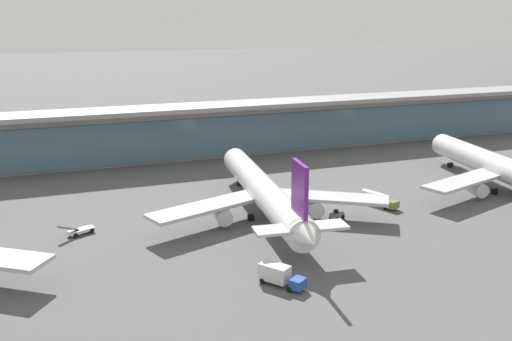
# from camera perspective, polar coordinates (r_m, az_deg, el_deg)

# --- Properties ---
(ground_plane) EXTENTS (1200.00, 1200.00, 0.00)m
(ground_plane) POSITION_cam_1_polar(r_m,az_deg,el_deg) (110.21, 2.86, -5.82)
(ground_plane) COLOR #515154
(airliner_centre_stand) EXTENTS (48.08, 62.92, 16.75)m
(airliner_centre_stand) POSITION_cam_1_polar(r_m,az_deg,el_deg) (115.08, 0.80, -2.12)
(airliner_centre_stand) COLOR white
(airliner_centre_stand) RESTS_ON ground
(airliner_right_stand) EXTENTS (47.90, 62.83, 16.75)m
(airliner_right_stand) POSITION_cam_1_polar(r_m,az_deg,el_deg) (143.63, 23.33, 0.11)
(airliner_right_stand) COLOR white
(airliner_right_stand) RESTS_ON ground
(service_truck_near_nose_olive) EXTENTS (5.07, 8.85, 2.95)m
(service_truck_near_nose_olive) POSITION_cam_1_polar(r_m,az_deg,el_deg) (125.63, 11.97, -2.68)
(service_truck_near_nose_olive) COLOR olive
(service_truck_near_nose_olive) RESTS_ON ground
(service_truck_under_wing_white) EXTENTS (6.74, 4.10, 2.70)m
(service_truck_under_wing_white) POSITION_cam_1_polar(r_m,az_deg,el_deg) (112.03, -16.99, -5.70)
(service_truck_under_wing_white) COLOR silver
(service_truck_under_wing_white) RESTS_ON ground
(service_truck_on_taxiway_blue) EXTENTS (6.00, 7.33, 3.10)m
(service_truck_on_taxiway_blue) POSITION_cam_1_polar(r_m,az_deg,el_deg) (87.77, 2.29, -10.26)
(service_truck_on_taxiway_blue) COLOR #234C9E
(service_truck_on_taxiway_blue) RESTS_ON ground
(service_truck_at_far_stand_grey) EXTENTS (3.28, 2.61, 2.05)m
(service_truck_at_far_stand_grey) POSITION_cam_1_polar(r_m,az_deg,el_deg) (116.21, 8.00, -4.38)
(service_truck_at_far_stand_grey) COLOR gray
(service_truck_at_far_stand_grey) RESTS_ON ground
(terminal_building) EXTENTS (244.54, 12.80, 15.20)m
(terminal_building) POSITION_cam_1_polar(r_m,az_deg,el_deg) (165.03, -5.77, 3.99)
(terminal_building) COLOR #9E998E
(terminal_building) RESTS_ON ground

